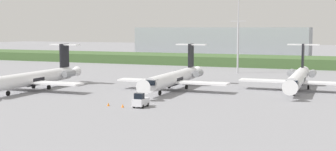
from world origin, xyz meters
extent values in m
plane|color=gray|center=(0.00, 30.00, 0.00)|extent=(500.00, 500.00, 0.00)
cube|color=#426033|center=(0.00, 77.53, 1.54)|extent=(320.00, 20.00, 3.08)
cylinder|color=white|center=(-25.06, 0.81, 2.45)|extent=(2.70, 24.00, 2.70)
cone|color=white|center=(-25.06, 14.81, 2.45)|extent=(2.30, 4.00, 2.29)
cylinder|color=black|center=(-25.06, 0.81, 2.30)|extent=(2.76, 3.60, 2.76)
cube|color=white|center=(-30.96, -0.19, 1.84)|extent=(11.00, 3.20, 0.36)
cube|color=white|center=(-19.15, -0.19, 1.84)|extent=(11.00, 3.20, 0.36)
cube|color=black|center=(-25.06, 11.81, 6.40)|extent=(0.36, 3.20, 5.20)
cube|color=white|center=(-25.06, 12.11, 8.80)|extent=(6.80, 1.80, 0.24)
cylinder|color=gray|center=(-27.31, 10.01, 2.65)|extent=(1.50, 3.40, 1.50)
cylinder|color=gray|center=(-22.81, 10.01, 2.65)|extent=(1.50, 3.40, 1.50)
cylinder|color=gray|center=(-25.06, -6.63, 1.00)|extent=(0.20, 0.20, 0.65)
cylinder|color=black|center=(-25.06, -6.63, 0.45)|extent=(0.30, 0.90, 0.90)
cylinder|color=black|center=(-26.96, 3.21, 0.45)|extent=(0.35, 0.90, 0.90)
cylinder|color=black|center=(-23.16, 3.21, 0.45)|extent=(0.35, 0.90, 0.90)
cylinder|color=white|center=(1.02, 11.29, 2.45)|extent=(2.70, 24.00, 2.70)
cone|color=white|center=(1.02, -2.21, 2.45)|extent=(2.70, 3.00, 2.70)
cone|color=white|center=(1.02, 25.29, 2.45)|extent=(2.29, 4.00, 2.29)
cube|color=black|center=(1.02, -0.31, 2.92)|extent=(2.03, 1.80, 0.90)
cylinder|color=black|center=(1.02, 11.29, 2.30)|extent=(2.76, 3.60, 2.76)
cube|color=white|center=(-4.88, 10.29, 1.84)|extent=(11.00, 3.20, 0.36)
cube|color=white|center=(6.93, 10.29, 1.84)|extent=(11.00, 3.20, 0.36)
cube|color=black|center=(1.02, 22.29, 6.40)|extent=(0.36, 3.20, 5.20)
cube|color=white|center=(1.02, 22.59, 8.80)|extent=(6.80, 1.80, 0.24)
cylinder|color=gray|center=(-1.23, 20.49, 2.65)|extent=(1.50, 3.40, 1.50)
cylinder|color=gray|center=(3.27, 20.49, 2.65)|extent=(1.50, 3.40, 1.50)
cylinder|color=gray|center=(1.02, 3.85, 1.00)|extent=(0.20, 0.20, 0.65)
cylinder|color=black|center=(1.02, 3.85, 0.45)|extent=(0.30, 0.90, 0.90)
cylinder|color=black|center=(-0.88, 13.69, 0.45)|extent=(0.35, 0.90, 0.90)
cylinder|color=black|center=(2.92, 13.69, 0.45)|extent=(0.35, 0.90, 0.90)
cylinder|color=white|center=(24.36, 19.77, 2.45)|extent=(2.70, 24.00, 2.70)
cone|color=white|center=(24.36, 6.27, 2.45)|extent=(2.70, 3.00, 2.70)
cone|color=white|center=(24.36, 33.77, 2.45)|extent=(2.30, 4.00, 2.29)
cube|color=black|center=(24.36, 8.17, 2.92)|extent=(2.02, 1.80, 0.90)
cylinder|color=black|center=(24.36, 19.77, 2.30)|extent=(2.76, 3.60, 2.76)
cube|color=white|center=(18.46, 18.77, 1.84)|extent=(11.00, 3.20, 0.36)
cube|color=white|center=(30.27, 18.77, 1.84)|extent=(11.00, 3.20, 0.36)
cube|color=black|center=(24.36, 30.77, 6.40)|extent=(0.36, 3.20, 5.20)
cube|color=white|center=(24.36, 31.07, 8.80)|extent=(6.80, 1.80, 0.24)
cylinder|color=gray|center=(22.11, 28.97, 2.65)|extent=(1.50, 3.40, 1.50)
cylinder|color=gray|center=(26.61, 28.97, 2.65)|extent=(1.50, 3.40, 1.50)
cylinder|color=gray|center=(24.36, 12.33, 1.00)|extent=(0.20, 0.20, 0.65)
cylinder|color=black|center=(24.36, 12.33, 0.45)|extent=(0.30, 0.90, 0.90)
cylinder|color=black|center=(22.46, 22.17, 0.45)|extent=(0.35, 0.90, 0.90)
cylinder|color=black|center=(26.26, 22.17, 0.45)|extent=(0.35, 0.90, 0.90)
cylinder|color=#B2B2B7|center=(5.50, 50.48, 6.99)|extent=(0.50, 0.50, 13.98)
cylinder|color=#B2B2B7|center=(5.50, 50.48, 17.75)|extent=(0.28, 0.28, 7.53)
cube|color=#B2B2B7|center=(5.50, 50.48, 14.38)|extent=(4.40, 0.20, 0.20)
cube|color=#9EA3AD|center=(-13.27, 107.49, 6.37)|extent=(69.22, 21.52, 12.74)
cube|color=silver|center=(2.88, -8.80, 0.85)|extent=(1.70, 3.20, 1.10)
cube|color=black|center=(2.88, -9.36, 1.85)|extent=(1.36, 1.10, 0.90)
cylinder|color=black|center=(2.13, -9.76, 0.30)|extent=(0.22, 0.60, 0.60)
cylinder|color=black|center=(3.63, -9.76, 0.30)|extent=(0.22, 0.60, 0.60)
cylinder|color=black|center=(2.13, -7.84, 0.30)|extent=(0.22, 0.60, 0.60)
cylinder|color=black|center=(3.63, -7.84, 0.30)|extent=(0.22, 0.60, 0.60)
cone|color=orange|center=(-2.37, -9.81, 0.28)|extent=(0.44, 0.44, 0.55)
cone|color=orange|center=(0.36, -10.14, 0.28)|extent=(0.44, 0.44, 0.55)
camera|label=1|loc=(32.13, -72.84, 12.45)|focal=48.09mm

